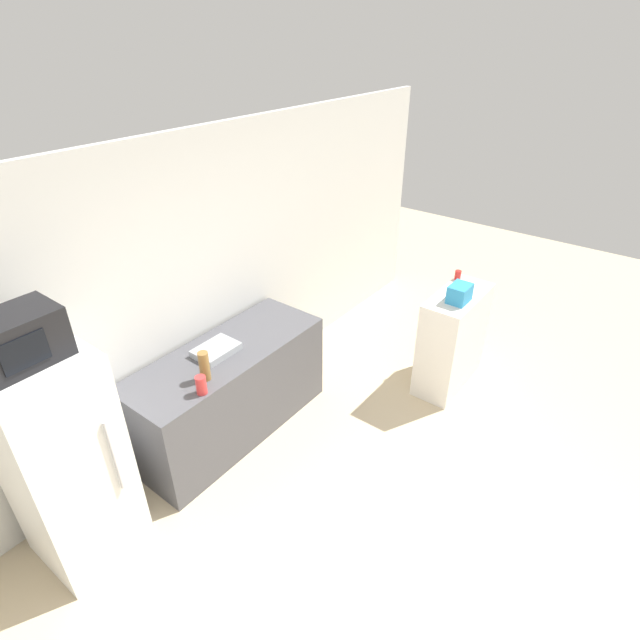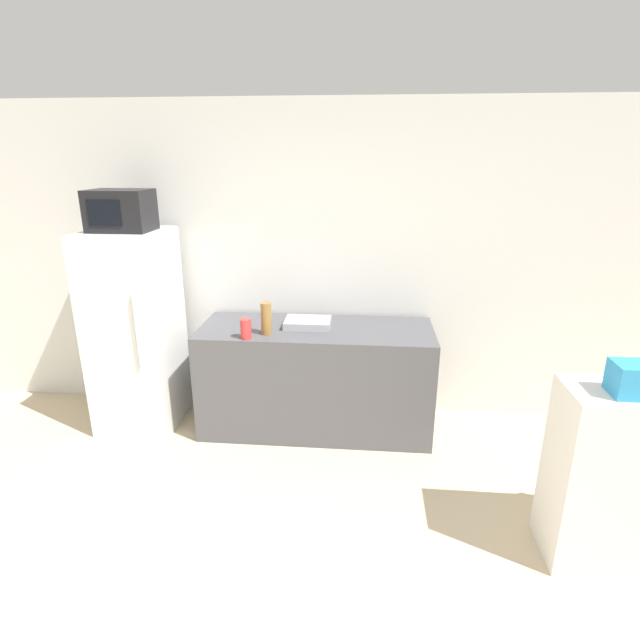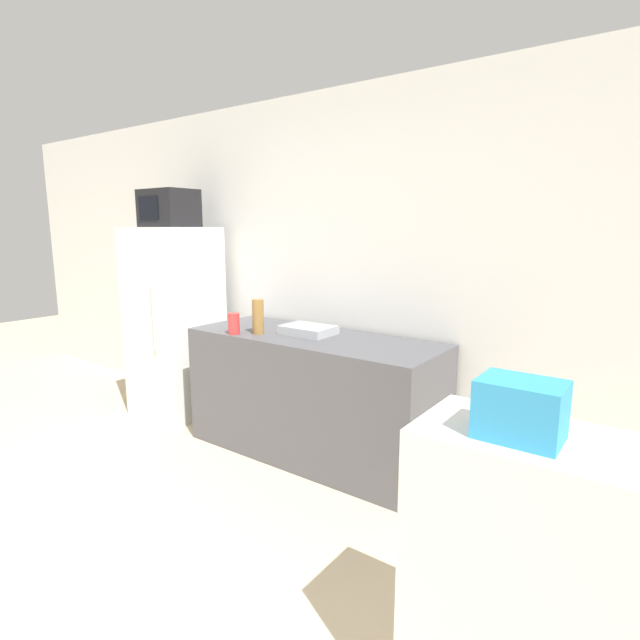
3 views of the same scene
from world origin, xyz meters
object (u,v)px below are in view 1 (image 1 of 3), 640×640
object	(u,v)px
microwave	(18,338)
refrigerator	(65,462)
bottle_tall	(204,366)
bottle_short	(201,385)
jar	(458,275)
basket	(460,293)

from	to	relation	value
microwave	refrigerator	bearing A→B (deg)	70.93
bottle_tall	bottle_short	world-z (taller)	bottle_tall
bottle_short	jar	distance (m)	2.78
bottle_tall	basket	world-z (taller)	basket
microwave	bottle_short	bearing A→B (deg)	-13.67
bottle_tall	bottle_short	xyz separation A→B (m)	(-0.13, -0.11, -0.05)
refrigerator	bottle_short	size ratio (longest dim) A/B	10.77
microwave	basket	distance (m)	3.50
refrigerator	basket	xyz separation A→B (m)	(3.19, -1.28, 0.31)
basket	jar	distance (m)	0.48
bottle_short	basket	size ratio (longest dim) A/B	0.66
refrigerator	basket	size ratio (longest dim) A/B	7.11
refrigerator	jar	xyz separation A→B (m)	(3.62, -1.08, 0.27)
refrigerator	microwave	bearing A→B (deg)	-109.07
microwave	basket	xyz separation A→B (m)	(3.19, -1.28, -0.66)
microwave	jar	bearing A→B (deg)	-16.61
microwave	bottle_tall	xyz separation A→B (m)	(1.11, -0.13, -0.78)
refrigerator	jar	distance (m)	3.79
refrigerator	bottle_tall	size ratio (longest dim) A/B	6.54
microwave	basket	size ratio (longest dim) A/B	1.96
bottle_short	microwave	bearing A→B (deg)	166.33
bottle_tall	jar	distance (m)	2.69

